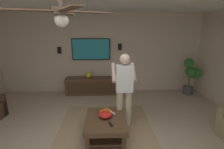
# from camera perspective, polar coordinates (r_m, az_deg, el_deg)

# --- Properties ---
(wall_back_tv) EXTENTS (0.10, 6.92, 2.64)m
(wall_back_tv) POSITION_cam_1_polar(r_m,az_deg,el_deg) (6.01, -3.51, 6.87)
(wall_back_tv) COLOR #C6B299
(wall_back_tv) RESTS_ON ground
(area_rug) EXTENTS (2.43, 2.05, 0.01)m
(area_rug) POSITION_cam_1_polar(r_m,az_deg,el_deg) (3.98, -2.07, -17.76)
(area_rug) COLOR #9E8460
(area_rug) RESTS_ON ground
(coffee_table) EXTENTS (1.00, 0.80, 0.40)m
(coffee_table) POSITION_cam_1_polar(r_m,az_deg,el_deg) (3.66, -2.10, -15.63)
(coffee_table) COLOR #513823
(coffee_table) RESTS_ON ground
(media_console) EXTENTS (0.45, 1.70, 0.55)m
(media_console) POSITION_cam_1_polar(r_m,az_deg,el_deg) (5.95, -6.66, -3.66)
(media_console) COLOR #513823
(media_console) RESTS_ON ground
(tv) EXTENTS (0.05, 1.27, 0.71)m
(tv) POSITION_cam_1_polar(r_m,az_deg,el_deg) (5.92, -6.83, 8.16)
(tv) COLOR black
(person_standing) EXTENTS (0.54, 0.54, 1.64)m
(person_standing) POSITION_cam_1_polar(r_m,az_deg,el_deg) (3.82, 4.00, -3.80)
(person_standing) COLOR #C6B793
(person_standing) RESTS_ON ground
(potted_plant_tall) EXTENTS (0.46, 0.57, 1.21)m
(potted_plant_tall) POSITION_cam_1_polar(r_m,az_deg,el_deg) (6.29, 24.46, 0.18)
(potted_plant_tall) COLOR #4C4C51
(potted_plant_tall) RESTS_ON ground
(bowl) EXTENTS (0.27, 0.27, 0.12)m
(bowl) POSITION_cam_1_polar(r_m,az_deg,el_deg) (3.63, -2.18, -12.92)
(bowl) COLOR red
(bowl) RESTS_ON coffee_table
(remote_white) EXTENTS (0.14, 0.13, 0.02)m
(remote_white) POSITION_cam_1_polar(r_m,az_deg,el_deg) (3.81, 0.09, -12.36)
(remote_white) COLOR white
(remote_white) RESTS_ON coffee_table
(remote_black) EXTENTS (0.16, 0.09, 0.02)m
(remote_black) POSITION_cam_1_polar(r_m,az_deg,el_deg) (3.41, -0.50, -15.87)
(remote_black) COLOR black
(remote_black) RESTS_ON coffee_table
(book) EXTENTS (0.27, 0.27, 0.04)m
(book) POSITION_cam_1_polar(r_m,az_deg,el_deg) (3.86, -2.22, -11.87)
(book) COLOR orange
(book) RESTS_ON coffee_table
(vase_round) EXTENTS (0.22, 0.22, 0.22)m
(vase_round) POSITION_cam_1_polar(r_m,az_deg,el_deg) (5.84, -7.63, -0.09)
(vase_round) COLOR gold
(vase_round) RESTS_ON media_console
(wall_speaker_left) EXTENTS (0.06, 0.12, 0.22)m
(wall_speaker_left) POSITION_cam_1_polar(r_m,az_deg,el_deg) (5.93, 2.55, 9.02)
(wall_speaker_left) COLOR black
(wall_speaker_right) EXTENTS (0.06, 0.12, 0.22)m
(wall_speaker_right) POSITION_cam_1_polar(r_m,az_deg,el_deg) (6.11, -16.77, 7.56)
(wall_speaker_right) COLOR black
(ceiling_fan) EXTENTS (1.16, 1.16, 0.46)m
(ceiling_fan) POSITION_cam_1_polar(r_m,az_deg,el_deg) (2.17, -15.88, 18.51)
(ceiling_fan) COLOR #4C3828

